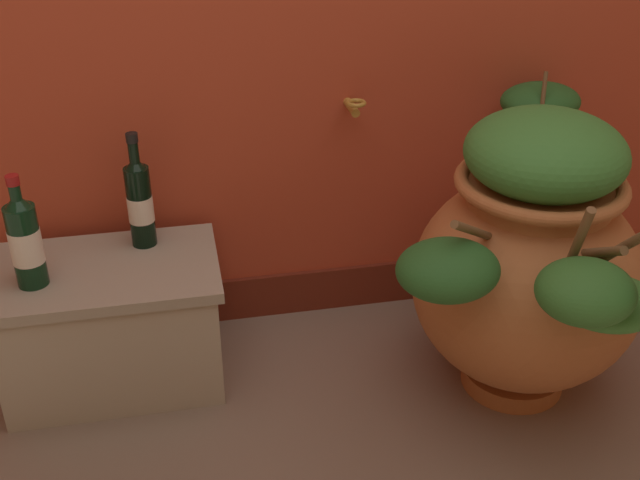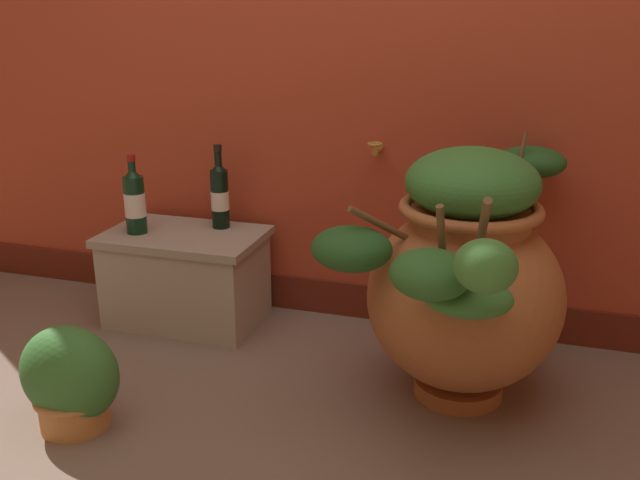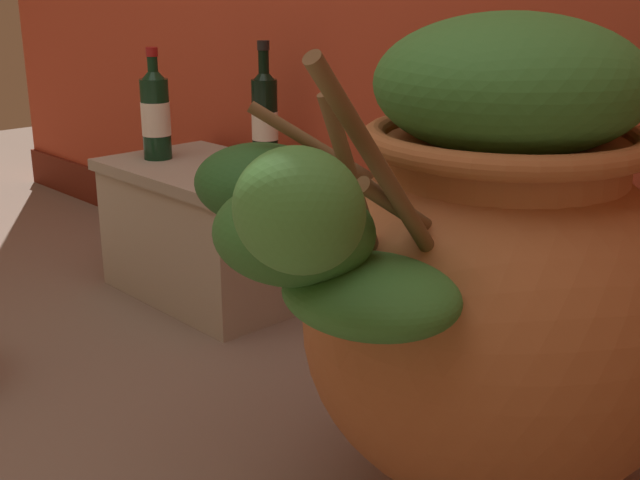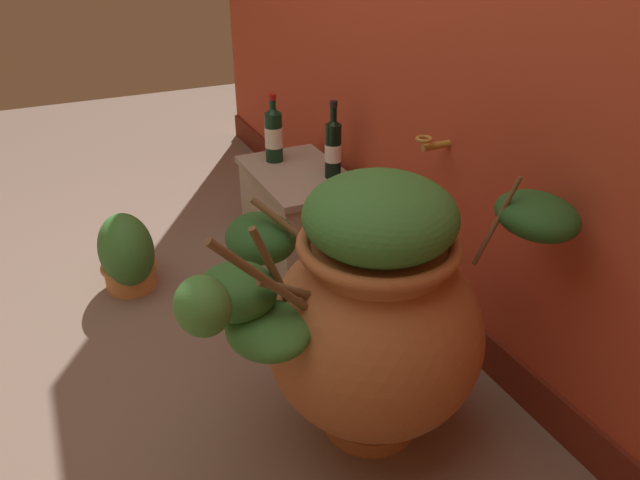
{
  "view_description": "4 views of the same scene",
  "coord_description": "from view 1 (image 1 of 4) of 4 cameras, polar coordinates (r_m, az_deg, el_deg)",
  "views": [
    {
      "loc": [
        -0.41,
        -0.98,
        1.44
      ],
      "look_at": [
        -0.04,
        0.82,
        0.41
      ],
      "focal_mm": 43.95,
      "sensor_mm": 36.0,
      "label": 1
    },
    {
      "loc": [
        0.62,
        -1.39,
        1.19
      ],
      "look_at": [
        -0.03,
        0.75,
        0.43
      ],
      "focal_mm": 39.06,
      "sensor_mm": 36.0,
      "label": 2
    },
    {
      "loc": [
        1.14,
        -0.39,
        0.85
      ],
      "look_at": [
        -0.02,
        0.71,
        0.33
      ],
      "focal_mm": 45.88,
      "sensor_mm": 36.0,
      "label": 3
    },
    {
      "loc": [
        1.62,
        -0.09,
        1.38
      ],
      "look_at": [
        -0.06,
        0.71,
        0.34
      ],
      "focal_mm": 34.06,
      "sensor_mm": 36.0,
      "label": 4
    }
  ],
  "objects": [
    {
      "name": "wine_bottle_left",
      "position": [
        2.07,
        -20.7,
        0.08
      ],
      "size": [
        0.08,
        0.08,
        0.3
      ],
      "color": "black",
      "rests_on": "stone_ledge"
    },
    {
      "name": "terracotta_urn",
      "position": [
        2.08,
        15.07,
        -1.49
      ],
      "size": [
        0.72,
        1.0,
        0.8
      ],
      "color": "#B26638",
      "rests_on": "ground_plane"
    },
    {
      "name": "stone_ledge",
      "position": [
        2.23,
        -14.93,
        -5.62
      ],
      "size": [
        0.6,
        0.38,
        0.36
      ],
      "color": "#B2A893",
      "rests_on": "ground_plane"
    },
    {
      "name": "wine_bottle_middle",
      "position": [
        2.17,
        -13.01,
        2.89
      ],
      "size": [
        0.07,
        0.07,
        0.33
      ],
      "color": "black",
      "rests_on": "stone_ledge"
    }
  ]
}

